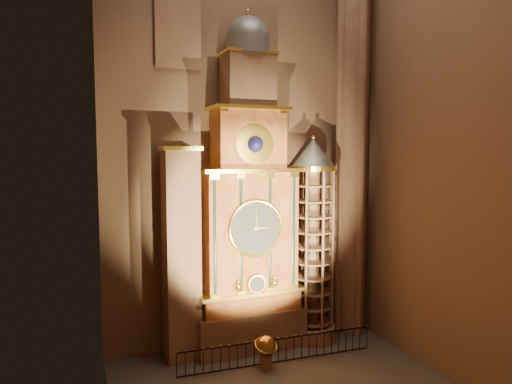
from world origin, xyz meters
name	(u,v)px	position (x,y,z in m)	size (l,w,h in m)	color
wall_back	(241,131)	(0.00, 6.00, 11.00)	(22.00, 22.00, 0.00)	brown
wall_left	(106,120)	(-7.00, 0.00, 11.00)	(22.00, 22.00, 0.00)	brown
wall_right	(434,128)	(7.00, 0.00, 11.00)	(22.00, 22.00, 0.00)	brown
astronomical_clock	(248,218)	(0.00, 4.96, 6.68)	(5.60, 2.41, 16.70)	#8C634C
portrait_tower	(181,253)	(-3.40, 4.98, 5.15)	(1.80, 1.60, 10.20)	#8C634C
stair_turret	(312,241)	(3.50, 4.70, 5.27)	(2.50, 2.50, 10.80)	#8C634C
gothic_pier	(353,132)	(6.10, 5.00, 11.00)	(2.04, 2.04, 22.00)	#8C634C
stained_glass_window	(178,13)	(-3.20, 5.92, 16.50)	(2.20, 0.14, 5.20)	navy
celestial_globe	(266,349)	(-0.12, 2.47, 0.93)	(1.23, 1.18, 1.55)	#8C634C
iron_railing	(278,351)	(0.63, 2.72, 0.63)	(9.54, 0.67, 1.16)	black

